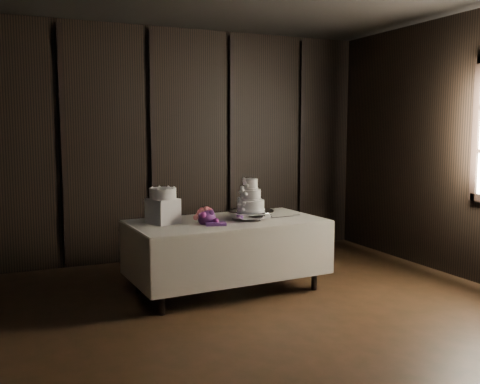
# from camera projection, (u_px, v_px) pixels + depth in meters

# --- Properties ---
(room) EXTENTS (6.08, 7.08, 3.08)m
(room) POSITION_uv_depth(u_px,v_px,m) (281.00, 159.00, 3.70)
(room) COLOR black
(room) RESTS_ON ground
(display_table) EXTENTS (2.05, 1.15, 0.76)m
(display_table) POSITION_uv_depth(u_px,v_px,m) (227.00, 253.00, 5.60)
(display_table) COLOR beige
(display_table) RESTS_ON ground
(cake_stand) EXTENTS (0.52, 0.52, 0.09)m
(cake_stand) POSITION_uv_depth(u_px,v_px,m) (251.00, 215.00, 5.64)
(cake_stand) COLOR silver
(cake_stand) RESTS_ON display_table
(wedding_cake) EXTENTS (0.33, 0.28, 0.34)m
(wedding_cake) POSITION_uv_depth(u_px,v_px,m) (249.00, 198.00, 5.59)
(wedding_cake) COLOR white
(wedding_cake) RESTS_ON cake_stand
(bouquet) EXTENTS (0.41, 0.48, 0.20)m
(bouquet) POSITION_uv_depth(u_px,v_px,m) (207.00, 217.00, 5.35)
(bouquet) COLOR #E74E5B
(bouquet) RESTS_ON display_table
(box_pedestal) EXTENTS (0.34, 0.34, 0.25)m
(box_pedestal) POSITION_uv_depth(u_px,v_px,m) (163.00, 211.00, 5.36)
(box_pedestal) COLOR white
(box_pedestal) RESTS_ON display_table
(small_cake) EXTENTS (0.33, 0.33, 0.11)m
(small_cake) POSITION_uv_depth(u_px,v_px,m) (163.00, 193.00, 5.34)
(small_cake) COLOR white
(small_cake) RESTS_ON box_pedestal
(cake_knife) EXTENTS (0.37, 0.05, 0.01)m
(cake_knife) POSITION_uv_depth(u_px,v_px,m) (282.00, 217.00, 5.73)
(cake_knife) COLOR silver
(cake_knife) RESTS_ON display_table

